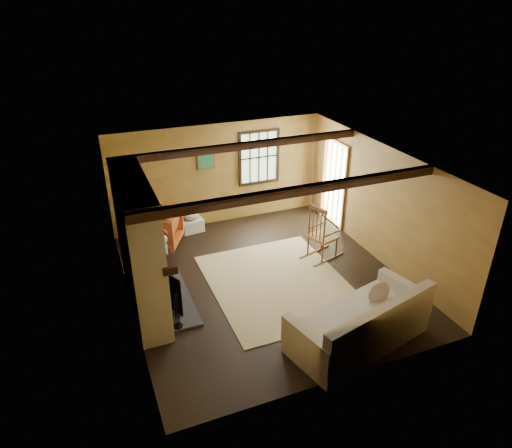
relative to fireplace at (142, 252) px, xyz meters
name	(u,v)px	position (x,y,z in m)	size (l,w,h in m)	color
ground	(264,280)	(2.23, 0.00, -1.10)	(5.50, 5.50, 0.00)	black
room_envelope	(270,196)	(2.45, 0.26, 0.53)	(5.02, 5.52, 2.44)	#B0893E
fireplace	(142,252)	(0.00, 0.00, 0.00)	(1.02, 2.30, 2.40)	#AB5542
rug	(278,283)	(2.43, -0.20, -1.10)	(2.50, 3.00, 0.01)	tan
rocking_chair	(321,236)	(3.65, 0.35, -0.59)	(0.97, 0.70, 1.22)	tan
sofa	(362,326)	(2.95, -2.20, -0.77)	(2.48, 1.54, 0.93)	beige
firewood_pile	(141,234)	(0.30, 2.60, -1.00)	(0.58, 0.11, 0.21)	brown
laundry_basket	(192,225)	(1.45, 2.51, -0.95)	(0.50, 0.38, 0.30)	white
basket_pillow	(191,216)	(1.45, 2.51, -0.71)	(0.37, 0.30, 0.19)	beige
armchair	(158,229)	(0.62, 2.12, -0.69)	(0.87, 0.90, 0.82)	#BF6026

